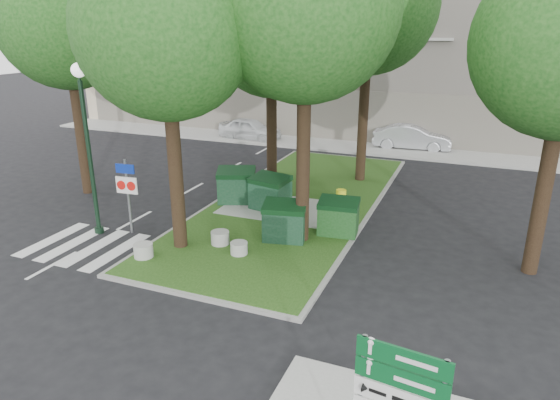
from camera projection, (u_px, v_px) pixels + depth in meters
The scene contains 21 objects.
ground at pixel (178, 293), 13.66m from camera, with size 120.00×120.00×0.00m, color black.
median_island at pixel (296, 202), 20.46m from camera, with size 6.00×16.00×0.12m, color #1C4313.
median_kerb at pixel (296, 203), 20.47m from camera, with size 6.30×16.30×0.10m, color gray.
building_sidewalk at pixel (349, 147), 29.82m from camera, with size 42.00×3.00×0.12m, color #999993.
zebra_crossing at pixel (105, 250), 16.30m from camera, with size 5.00×3.00×0.01m, color silver.
apartment_building at pixel (382, 8), 33.75m from camera, with size 41.00×12.00×16.00m, color tan.
tree_median_near_left at pixel (168, 11), 13.97m from camera, with size 5.20×5.20×10.53m.
tree_median_mid at pixel (274, 24), 19.59m from camera, with size 4.80×4.80×9.99m.
tree_street_left at pixel (66, 6), 19.40m from camera, with size 5.40×5.40×11.00m.
dumpster_a at pixel (237, 186), 20.18m from camera, with size 1.80×1.54×1.41m.
dumpster_b at pixel (270, 193), 19.37m from camera, with size 1.67×1.34×1.38m.
dumpster_c at pixel (285, 221), 16.62m from camera, with size 1.60×1.27×1.32m.
dumpster_d at pixel (338, 217), 17.08m from camera, with size 1.46×1.10×1.27m.
bollard_left at pixel (143, 250), 15.47m from camera, with size 0.60×0.60×0.43m, color #ACACA6.
bollard_right at pixel (239, 248), 15.68m from camera, with size 0.54×0.54×0.39m, color #9C9C97.
bollard_mid at pixel (220, 238), 16.39m from camera, with size 0.60×0.60×0.43m, color #9B9B96.
litter_bin at pixel (341, 198), 19.74m from camera, with size 0.39×0.39×0.69m, color yellow.
street_lamp at pixel (86, 130), 16.43m from camera, with size 0.46×0.46×5.83m.
traffic_sign_pole at pixel (127, 186), 17.08m from camera, with size 0.80×0.12×2.68m.
car_white at pixel (250, 129), 31.72m from camera, with size 1.63×4.06×1.38m, color silver.
car_silver at pixel (412, 137), 29.24m from camera, with size 1.56×4.46×1.47m, color #AEB0B6.
Camera 1 is at (7.11, -10.11, 6.94)m, focal length 32.00 mm.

